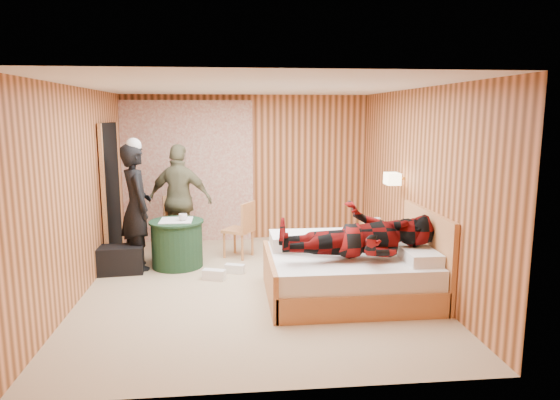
{
  "coord_description": "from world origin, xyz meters",
  "views": [
    {
      "loc": [
        -0.3,
        -6.14,
        2.18
      ],
      "look_at": [
        0.36,
        0.34,
        1.05
      ],
      "focal_mm": 32.0,
      "sensor_mm": 36.0,
      "label": 1
    }
  ],
  "objects": [
    {
      "name": "floor",
      "position": [
        0.0,
        0.0,
        0.0
      ],
      "size": [
        4.2,
        5.0,
        0.01
      ],
      "primitive_type": "cube",
      "color": "tan",
      "rests_on": "ground"
    },
    {
      "name": "ceiling",
      "position": [
        0.0,
        0.0,
        2.5
      ],
      "size": [
        4.2,
        5.0,
        0.01
      ],
      "primitive_type": "cube",
      "color": "white",
      "rests_on": "wall_back"
    },
    {
      "name": "wall_back",
      "position": [
        0.0,
        2.5,
        1.25
      ],
      "size": [
        4.2,
        0.02,
        2.5
      ],
      "primitive_type": "cube",
      "color": "#D58351",
      "rests_on": "floor"
    },
    {
      "name": "wall_left",
      "position": [
        -2.1,
        0.0,
        1.25
      ],
      "size": [
        0.02,
        5.0,
        2.5
      ],
      "primitive_type": "cube",
      "color": "#D58351",
      "rests_on": "floor"
    },
    {
      "name": "wall_right",
      "position": [
        2.1,
        0.0,
        1.25
      ],
      "size": [
        0.02,
        5.0,
        2.5
      ],
      "primitive_type": "cube",
      "color": "#D58351",
      "rests_on": "floor"
    },
    {
      "name": "curtain",
      "position": [
        -1.0,
        2.43,
        1.2
      ],
      "size": [
        2.2,
        0.08,
        2.4
      ],
      "primitive_type": "cube",
      "color": "beige",
      "rests_on": "floor"
    },
    {
      "name": "doorway",
      "position": [
        -2.06,
        1.4,
        1.02
      ],
      "size": [
        0.06,
        0.9,
        2.05
      ],
      "primitive_type": "cube",
      "color": "black",
      "rests_on": "floor"
    },
    {
      "name": "wall_lamp",
      "position": [
        1.92,
        0.45,
        1.3
      ],
      "size": [
        0.26,
        0.24,
        0.16
      ],
      "color": "gold",
      "rests_on": "wall_right"
    },
    {
      "name": "bed",
      "position": [
        1.13,
        -0.49,
        0.3
      ],
      "size": [
        1.96,
        1.51,
        1.04
      ],
      "color": "#E2985C",
      "rests_on": "floor"
    },
    {
      "name": "nightstand",
      "position": [
        1.88,
        0.81,
        0.29
      ],
      "size": [
        0.43,
        0.58,
        0.56
      ],
      "color": "#E2985C",
      "rests_on": "floor"
    },
    {
      "name": "round_table",
      "position": [
        -1.07,
        0.92,
        0.35
      ],
      "size": [
        0.77,
        0.77,
        0.69
      ],
      "color": "#1C3D21",
      "rests_on": "floor"
    },
    {
      "name": "chair_far",
      "position": [
        -1.1,
        1.54,
        0.54
      ],
      "size": [
        0.54,
        0.54,
        0.93
      ],
      "rotation": [
        0.0,
        0.0,
        0.37
      ],
      "color": "#E2985C",
      "rests_on": "floor"
    },
    {
      "name": "chair_near",
      "position": [
        -0.12,
        1.29,
        0.5
      ],
      "size": [
        0.54,
        0.54,
        0.86
      ],
      "rotation": [
        0.0,
        0.0,
        -2.12
      ],
      "color": "#E2985C",
      "rests_on": "floor"
    },
    {
      "name": "duffel_bag",
      "position": [
        -1.85,
        0.69,
        0.19
      ],
      "size": [
        0.7,
        0.42,
        0.38
      ],
      "primitive_type": "cube",
      "rotation": [
        0.0,
        0.0,
        0.1
      ],
      "color": "black",
      "rests_on": "floor"
    },
    {
      "name": "sneaker_left",
      "position": [
        -0.25,
        0.54,
        0.06
      ],
      "size": [
        0.29,
        0.2,
        0.12
      ],
      "primitive_type": "cube",
      "rotation": [
        0.0,
        0.0,
        -0.35
      ],
      "color": "white",
      "rests_on": "floor"
    },
    {
      "name": "sneaker_right",
      "position": [
        -0.53,
        0.28,
        0.07
      ],
      "size": [
        0.33,
        0.21,
        0.13
      ],
      "primitive_type": "cube",
      "rotation": [
        0.0,
        0.0,
        -0.32
      ],
      "color": "white",
      "rests_on": "floor"
    },
    {
      "name": "woman_standing",
      "position": [
        -1.61,
        0.92,
        0.89
      ],
      "size": [
        0.64,
        0.76,
        1.77
      ],
      "primitive_type": "imported",
      "rotation": [
        0.0,
        0.0,
        1.97
      ],
      "color": "black",
      "rests_on": "floor"
    },
    {
      "name": "man_at_table",
      "position": [
        -1.07,
        1.57,
        0.86
      ],
      "size": [
        1.09,
        0.68,
        1.72
      ],
      "primitive_type": "imported",
      "rotation": [
        0.0,
        0.0,
        2.87
      ],
      "color": "#646142",
      "rests_on": "floor"
    },
    {
      "name": "man_on_bed",
      "position": [
        1.15,
        -0.72,
        0.95
      ],
      "size": [
        0.86,
        0.67,
        1.77
      ],
      "primitive_type": "imported",
      "rotation": [
        0.0,
        1.57,
        0.0
      ],
      "color": "#640A09",
      "rests_on": "bed"
    },
    {
      "name": "book_lower",
      "position": [
        1.88,
        0.76,
        0.57
      ],
      "size": [
        0.17,
        0.23,
        0.02
      ],
      "primitive_type": "imported",
      "rotation": [
        0.0,
        0.0,
        -0.04
      ],
      "color": "white",
      "rests_on": "nightstand"
    },
    {
      "name": "book_upper",
      "position": [
        1.88,
        0.76,
        0.59
      ],
      "size": [
        0.27,
        0.28,
        0.02
      ],
      "primitive_type": "imported",
      "rotation": [
        0.0,
        0.0,
        -0.69
      ],
      "color": "white",
      "rests_on": "nightstand"
    },
    {
      "name": "cup_nightstand",
      "position": [
        1.88,
        0.94,
        0.6
      ],
      "size": [
        0.12,
        0.12,
        0.09
      ],
      "primitive_type": "imported",
      "rotation": [
        0.0,
        0.0,
        0.27
      ],
      "color": "white",
      "rests_on": "nightstand"
    },
    {
      "name": "cup_table",
      "position": [
        -0.97,
        0.87,
        0.73
      ],
      "size": [
        0.13,
        0.13,
        0.1
      ],
      "primitive_type": "imported",
      "rotation": [
        0.0,
        0.0,
        -0.05
      ],
      "color": "white",
      "rests_on": "round_table"
    }
  ]
}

